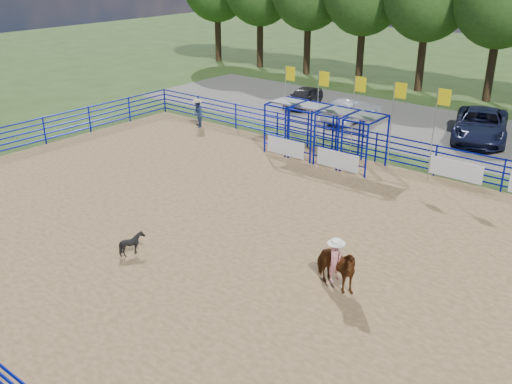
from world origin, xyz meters
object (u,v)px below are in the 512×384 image
horse_and_rider (335,264)px  spectator_cowboy (198,113)px  car_c (481,125)px  car_a (303,97)px  calf (132,244)px  car_b (352,111)px

horse_and_rider → spectator_cowboy: 18.29m
horse_and_rider → car_c: size_ratio=0.39×
horse_and_rider → car_a: 22.19m
horse_and_rider → calf: bearing=-159.0°
horse_and_rider → car_b: horse_and_rider is taller
horse_and_rider → car_c: (-1.81, 17.88, -0.02)m
car_b → calf: bearing=105.2°
horse_and_rider → car_c: bearing=95.8°
horse_and_rider → car_b: 18.87m
car_a → car_c: car_c is taller
spectator_cowboy → car_a: size_ratio=0.43×
calf → car_a: 21.34m
calf → horse_and_rider: bearing=-96.1°
horse_and_rider → calf: 6.90m
calf → car_c: car_c is taller
spectator_cowboy → car_b: spectator_cowboy is taller
horse_and_rider → car_a: horse_and_rider is taller
car_a → spectator_cowboy: bearing=-114.4°
spectator_cowboy → car_a: (2.04, 7.85, -0.19)m
spectator_cowboy → horse_and_rider: bearing=-32.6°
calf → car_a: size_ratio=0.21×
spectator_cowboy → car_c: bearing=30.5°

